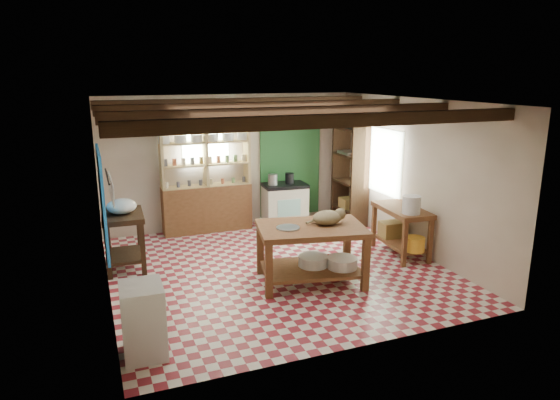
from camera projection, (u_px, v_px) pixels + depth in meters
name	position (u px, v px, depth m)	size (l,w,h in m)	color
floor	(276.00, 269.00, 7.86)	(5.00, 5.00, 0.02)	maroon
ceiling	(276.00, 101.00, 7.22)	(5.00, 5.00, 0.02)	#4D4D52
wall_back	(231.00, 162.00, 9.79)	(5.00, 0.04, 2.60)	beige
wall_front	(360.00, 238.00, 5.28)	(5.00, 0.04, 2.60)	beige
wall_left	(102.00, 204.00, 6.66)	(0.04, 5.00, 2.60)	beige
wall_right	(414.00, 176.00, 8.42)	(0.04, 5.00, 2.60)	beige
ceiling_beams	(276.00, 109.00, 7.25)	(5.00, 3.80, 0.15)	#352112
blue_wall_patch	(103.00, 202.00, 7.53)	(0.04, 1.40, 1.60)	blue
green_wall_patch	(290.00, 160.00, 10.22)	(1.30, 0.04, 2.30)	#215425
window_back	(205.00, 143.00, 9.50)	(0.90, 0.02, 0.80)	white
window_right	(381.00, 161.00, 9.29)	(0.02, 1.30, 1.20)	white
utensil_rail	(108.00, 187.00, 5.48)	(0.06, 0.90, 0.28)	black
pot_rack	(299.00, 116.00, 9.61)	(0.86, 0.12, 0.36)	black
shelving_unit	(206.00, 175.00, 9.48)	(1.70, 0.34, 2.20)	tan
tall_rack	(350.00, 175.00, 10.04)	(0.40, 0.86, 2.00)	#352112
work_table	(311.00, 254.00, 7.27)	(1.51, 1.01, 0.86)	brown
stove	(285.00, 204.00, 10.05)	(0.86, 0.58, 0.84)	beige
prep_table	(125.00, 241.00, 7.78)	(0.61, 0.88, 0.90)	#352112
white_cabinet	(143.00, 320.00, 5.38)	(0.45, 0.54, 0.81)	silver
right_counter	(401.00, 231.00, 8.38)	(0.57, 1.14, 0.82)	brown
cat	(327.00, 218.00, 7.23)	(0.45, 0.34, 0.20)	#927E55
steel_tray	(288.00, 228.00, 7.06)	(0.33, 0.33, 0.02)	#A2A3AA
basin_large	(313.00, 261.00, 7.36)	(0.44, 0.44, 0.15)	silver
basin_small	(342.00, 263.00, 7.28)	(0.44, 0.44, 0.15)	silver
kettle_left	(273.00, 179.00, 9.85)	(0.19, 0.19, 0.22)	#A2A3AA
kettle_right	(290.00, 178.00, 9.95)	(0.17, 0.17, 0.22)	black
enamel_bowl	(122.00, 206.00, 7.64)	(0.45, 0.45, 0.23)	silver
white_bucket	(411.00, 205.00, 7.91)	(0.29, 0.29, 0.29)	silver
wicker_basket	(392.00, 229.00, 8.68)	(0.38, 0.31, 0.27)	olive
yellow_tub	(415.00, 244.00, 7.99)	(0.31, 0.31, 0.23)	gold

